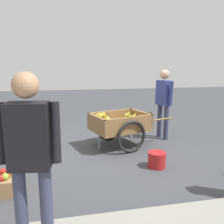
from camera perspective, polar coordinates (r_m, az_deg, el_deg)
name	(u,v)px	position (r m, az deg, el deg)	size (l,w,h in m)	color
ground_plane	(107,150)	(4.82, -1.28, -8.98)	(24.00, 24.00, 0.00)	#3D3F44
fruit_cart	(120,126)	(4.91, 1.93, -3.27)	(1.80, 1.22, 0.72)	olive
vendor_person	(164,98)	(5.47, 12.30, 3.29)	(0.29, 0.55, 1.57)	#333851
plastic_bucket	(157,160)	(4.07, 10.68, -11.16)	(0.29, 0.29, 0.26)	#B21E1E
apple_crate	(3,185)	(3.54, -24.62, -15.53)	(0.44, 0.32, 0.32)	#99754C
bystander_person	(30,150)	(2.13, -19.10, -8.49)	(0.52, 0.24, 1.61)	#333851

